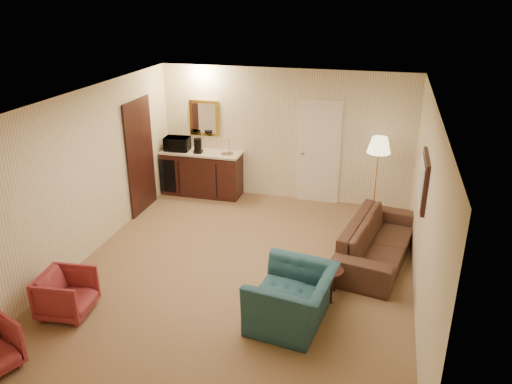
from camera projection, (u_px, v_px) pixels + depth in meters
ground at (242, 270)px, 7.58m from camera, size 6.00×6.00×0.00m
room_walls at (249, 147)px, 7.64m from camera, size 5.02×6.01×2.61m
wetbar_cabinet at (202, 173)px, 10.23m from camera, size 1.64×0.58×0.92m
sofa at (378, 234)px, 7.73m from camera, size 1.05×2.30×0.87m
teal_armchair at (292, 290)px, 6.21m from camera, size 0.86×1.19×0.96m
rose_chair_near at (66, 292)px, 6.46m from camera, size 0.65×0.69×0.65m
coffee_table at (316, 281)px, 6.90m from camera, size 0.76×0.52×0.43m
floor_lamp at (376, 179)px, 9.00m from camera, size 0.55×0.55×1.57m
waste_bin at (232, 191)px, 10.13m from camera, size 0.32×0.32×0.32m
microwave at (177, 142)px, 10.08m from camera, size 0.52×0.32×0.34m
coffee_maker at (198, 146)px, 9.93m from camera, size 0.19×0.19×0.30m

